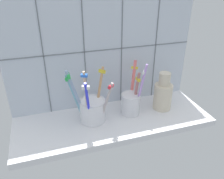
# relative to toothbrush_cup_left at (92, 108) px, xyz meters

# --- Properties ---
(counter_slab) EXTENTS (0.64, 0.22, 0.02)m
(counter_slab) POSITION_rel_toothbrush_cup_left_xyz_m (0.07, -0.02, -0.06)
(counter_slab) COLOR silver
(counter_slab) RESTS_ON ground
(tile_wall_back) EXTENTS (0.64, 0.02, 0.45)m
(tile_wall_back) POSITION_rel_toothbrush_cup_left_xyz_m (0.07, 0.10, 0.16)
(tile_wall_back) COLOR silver
(tile_wall_back) RESTS_ON ground
(toothbrush_cup_left) EXTENTS (0.13, 0.12, 0.19)m
(toothbrush_cup_left) POSITION_rel_toothbrush_cup_left_xyz_m (0.00, 0.00, 0.00)
(toothbrush_cup_left) COLOR white
(toothbrush_cup_left) RESTS_ON counter_slab
(toothbrush_cup_right) EXTENTS (0.08, 0.10, 0.18)m
(toothbrush_cup_right) POSITION_rel_toothbrush_cup_left_xyz_m (0.14, 0.00, -0.00)
(toothbrush_cup_right) COLOR white
(toothbrush_cup_right) RESTS_ON counter_slab
(ceramic_vase) EXTENTS (0.06, 0.06, 0.14)m
(ceramic_vase) POSITION_rel_toothbrush_cup_left_xyz_m (0.25, -0.00, 0.01)
(ceramic_vase) COLOR beige
(ceramic_vase) RESTS_ON counter_slab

